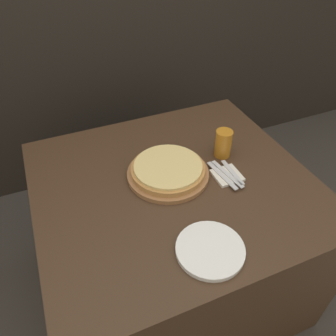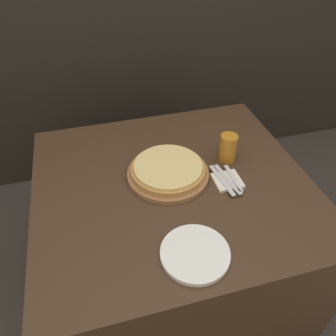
{
  "view_description": "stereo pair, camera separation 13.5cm",
  "coord_description": "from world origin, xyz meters",
  "views": [
    {
      "loc": [
        -0.41,
        -0.9,
        1.67
      ],
      "look_at": [
        -0.01,
        0.04,
        0.79
      ],
      "focal_mm": 35.0,
      "sensor_mm": 36.0,
      "label": 1
    },
    {
      "loc": [
        -0.28,
        -0.94,
        1.67
      ],
      "look_at": [
        -0.01,
        0.04,
        0.79
      ],
      "focal_mm": 35.0,
      "sensor_mm": 36.0,
      "label": 2
    }
  ],
  "objects": [
    {
      "name": "ground_plane",
      "position": [
        0.0,
        0.0,
        0.0
      ],
      "size": [
        12.0,
        12.0,
        0.0
      ],
      "primitive_type": "plane",
      "color": "#38332D"
    },
    {
      "name": "dining_table",
      "position": [
        0.0,
        0.0,
        0.37
      ],
      "size": [
        1.12,
        1.03,
        0.75
      ],
      "color": "#3D2819",
      "rests_on": "ground_plane"
    },
    {
      "name": "pizza_on_board",
      "position": [
        -0.01,
        0.04,
        0.77
      ],
      "size": [
        0.34,
        0.34,
        0.06
      ],
      "color": "#99663D",
      "rests_on": "dining_table"
    },
    {
      "name": "beer_glass",
      "position": [
        0.27,
        0.08,
        0.82
      ],
      "size": [
        0.07,
        0.07,
        0.13
      ],
      "color": "#B7701E",
      "rests_on": "dining_table"
    },
    {
      "name": "dinner_plate",
      "position": [
        -0.03,
        -0.36,
        0.76
      ],
      "size": [
        0.23,
        0.23,
        0.02
      ],
      "color": "white",
      "rests_on": "dining_table"
    },
    {
      "name": "napkin_stack",
      "position": [
        0.22,
        -0.06,
        0.75
      ],
      "size": [
        0.11,
        0.11,
        0.01
      ],
      "color": "silver",
      "rests_on": "dining_table"
    },
    {
      "name": "fork",
      "position": [
        0.19,
        -0.06,
        0.76
      ],
      "size": [
        0.04,
        0.19,
        0.0
      ],
      "color": "silver",
      "rests_on": "napkin_stack"
    },
    {
      "name": "dinner_knife",
      "position": [
        0.22,
        -0.06,
        0.76
      ],
      "size": [
        0.05,
        0.19,
        0.0
      ],
      "color": "silver",
      "rests_on": "napkin_stack"
    },
    {
      "name": "spoon",
      "position": [
        0.24,
        -0.06,
        0.76
      ],
      "size": [
        0.02,
        0.16,
        0.0
      ],
      "color": "silver",
      "rests_on": "napkin_stack"
    }
  ]
}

